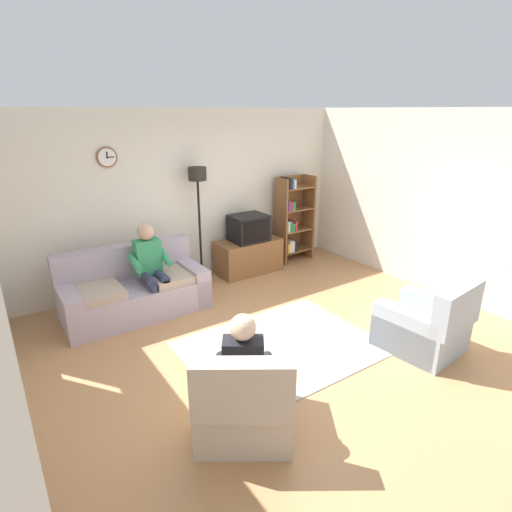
% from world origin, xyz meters
% --- Properties ---
extents(ground_plane, '(12.00, 12.00, 0.00)m').
position_xyz_m(ground_plane, '(0.00, 0.00, 0.00)').
color(ground_plane, '#B27F51').
extents(back_wall_assembly, '(6.20, 0.17, 2.70)m').
position_xyz_m(back_wall_assembly, '(-0.00, 2.66, 1.35)').
color(back_wall_assembly, silver).
rests_on(back_wall_assembly, ground_plane).
extents(right_wall, '(0.12, 5.80, 2.70)m').
position_xyz_m(right_wall, '(2.86, 0.00, 1.35)').
color(right_wall, silver).
rests_on(right_wall, ground_plane).
extents(couch, '(1.90, 0.89, 0.90)m').
position_xyz_m(couch, '(-1.27, 1.83, 0.31)').
color(couch, '#A899A8').
rests_on(couch, ground_plane).
extents(tv_stand, '(1.10, 0.56, 0.57)m').
position_xyz_m(tv_stand, '(0.86, 2.25, 0.29)').
color(tv_stand, brown).
rests_on(tv_stand, ground_plane).
extents(tv, '(0.60, 0.49, 0.44)m').
position_xyz_m(tv, '(0.86, 2.23, 0.79)').
color(tv, black).
rests_on(tv, tv_stand).
extents(bookshelf, '(0.68, 0.36, 1.56)m').
position_xyz_m(bookshelf, '(1.87, 2.32, 0.78)').
color(bookshelf, brown).
rests_on(bookshelf, ground_plane).
extents(floor_lamp, '(0.28, 0.28, 1.85)m').
position_xyz_m(floor_lamp, '(0.02, 2.35, 1.45)').
color(floor_lamp, black).
rests_on(floor_lamp, ground_plane).
extents(armchair_near_window, '(1.15, 1.18, 0.90)m').
position_xyz_m(armchair_near_window, '(-1.23, -0.89, 0.29)').
color(armchair_near_window, '#BCAD99').
rests_on(armchair_near_window, ground_plane).
extents(armchair_near_bookshelf, '(0.89, 0.96, 0.90)m').
position_xyz_m(armchair_near_bookshelf, '(1.21, -0.97, 0.29)').
color(armchair_near_bookshelf, '#9EADBC').
rests_on(armchair_near_bookshelf, ground_plane).
extents(area_rug, '(2.20, 1.70, 0.01)m').
position_xyz_m(area_rug, '(-0.15, -0.03, 0.01)').
color(area_rug, '#AD9E8E').
rests_on(area_rug, ground_plane).
extents(person_on_couch, '(0.51, 0.54, 1.24)m').
position_xyz_m(person_on_couch, '(-1.04, 1.72, 0.70)').
color(person_on_couch, '#338C59').
rests_on(person_on_couch, ground_plane).
extents(person_in_left_armchair, '(0.61, 0.64, 1.12)m').
position_xyz_m(person_in_left_armchair, '(-1.18, -0.81, 0.60)').
color(person_in_left_armchair, black).
rests_on(person_in_left_armchair, ground_plane).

